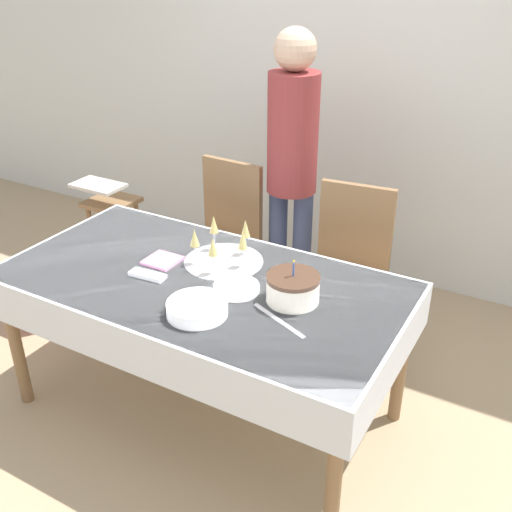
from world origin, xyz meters
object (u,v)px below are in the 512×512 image
object	(u,v)px
dining_chair_far_left	(223,236)
champagne_tray	(223,249)
person_standing	(292,155)
high_chair	(110,213)
dining_chair_far_right	(347,268)
plate_stack_dessert	(236,288)
plate_stack_main	(197,308)
gift_bag	(27,303)
birthday_cake	(293,288)

from	to	relation	value
dining_chair_far_left	champagne_tray	world-z (taller)	dining_chair_far_left
champagne_tray	person_standing	bearing A→B (deg)	93.01
person_standing	high_chair	bearing A→B (deg)	-172.65
dining_chair_far_right	plate_stack_dessert	world-z (taller)	dining_chair_far_right
plate_stack_main	plate_stack_dessert	distance (m)	0.24
plate_stack_main	person_standing	xyz separation A→B (m)	(-0.19, 1.22, 0.26)
dining_chair_far_left	champagne_tray	distance (m)	0.77
dining_chair_far_left	plate_stack_main	world-z (taller)	dining_chair_far_left
dining_chair_far_right	gift_bag	xyz separation A→B (m)	(-1.76, -0.69, -0.39)
high_chair	champagne_tray	bearing A→B (deg)	-25.94
high_chair	plate_stack_dessert	bearing A→B (deg)	-29.07
high_chair	birthday_cake	bearing A→B (deg)	-24.21
champagne_tray	person_standing	world-z (taller)	person_standing
plate_stack_main	high_chair	distance (m)	1.81
plate_stack_main	high_chair	xyz separation A→B (m)	(-1.44, 1.06, -0.29)
champagne_tray	plate_stack_main	size ratio (longest dim) A/B	1.50
plate_stack_main	plate_stack_dessert	world-z (taller)	plate_stack_main
plate_stack_dessert	person_standing	world-z (taller)	person_standing
dining_chair_far_left	high_chair	distance (m)	0.90
birthday_cake	plate_stack_dessert	size ratio (longest dim) A/B	1.12
plate_stack_main	plate_stack_dessert	xyz separation A→B (m)	(0.04, 0.23, -0.01)
dining_chair_far_left	high_chair	world-z (taller)	dining_chair_far_left
dining_chair_far_left	gift_bag	bearing A→B (deg)	-144.54
dining_chair_far_left	gift_bag	xyz separation A→B (m)	(-0.97, -0.69, -0.39)
dining_chair_far_right	gift_bag	distance (m)	1.93
high_chair	person_standing	bearing A→B (deg)	7.35
dining_chair_far_right	champagne_tray	bearing A→B (deg)	-123.25
person_standing	high_chair	size ratio (longest dim) A/B	2.40
dining_chair_far_right	birthday_cake	distance (m)	0.80
birthday_cake	plate_stack_dessert	world-z (taller)	birthday_cake
birthday_cake	high_chair	world-z (taller)	birthday_cake
champagne_tray	high_chair	xyz separation A→B (m)	(-1.29, 0.63, -0.33)
plate_stack_dessert	plate_stack_main	bearing A→B (deg)	-100.07
person_standing	high_chair	world-z (taller)	person_standing
birthday_cake	high_chair	distance (m)	1.92
plate_stack_dessert	high_chair	size ratio (longest dim) A/B	0.28
plate_stack_main	person_standing	bearing A→B (deg)	98.92
dining_chair_far_right	gift_bag	bearing A→B (deg)	-158.58
dining_chair_far_right	champagne_tray	xyz separation A→B (m)	(-0.40, -0.60, 0.28)
birthday_cake	person_standing	distance (m)	1.08
dining_chair_far_left	birthday_cake	bearing A→B (deg)	-42.24
plate_stack_main	dining_chair_far_left	bearing A→B (deg)	117.70
birthday_cake	plate_stack_main	bearing A→B (deg)	-135.55
high_chair	dining_chair_far_right	bearing A→B (deg)	-0.83
plate_stack_dessert	high_chair	bearing A→B (deg)	150.93
birthday_cake	champagne_tray	distance (m)	0.46
plate_stack_main	gift_bag	size ratio (longest dim) A/B	0.85
dining_chair_far_left	plate_stack_main	xyz separation A→B (m)	(0.54, -1.03, 0.24)
champagne_tray	person_standing	xyz separation A→B (m)	(-0.04, 0.79, 0.22)
champagne_tray	gift_bag	size ratio (longest dim) A/B	1.28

